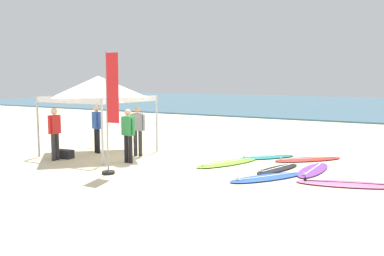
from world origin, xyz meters
TOP-DOWN VIEW (x-y plane):
  - ground_plane at (0.00, 0.00)m, footprint 80.00×80.00m
  - sea at (0.00, 33.99)m, footprint 80.00×36.00m
  - canopy_tent at (-2.96, 0.42)m, footprint 3.01×3.01m
  - surfboard_red at (3.71, 2.97)m, footprint 2.11×2.15m
  - surfboard_purple at (4.27, 1.43)m, footprint 0.64×2.32m
  - surfboard_teal at (2.40, 2.66)m, footprint 1.76×1.91m
  - surfboard_blue at (3.45, -0.13)m, footprint 1.77×2.33m
  - surfboard_lime at (1.69, 1.09)m, footprint 1.52×2.49m
  - surfboard_pink at (5.47, 0.22)m, footprint 2.67×1.42m
  - surfboard_black at (3.33, 1.06)m, footprint 0.99×1.99m
  - person_red at (-3.43, -1.17)m, footprint 0.26×0.55m
  - person_grey at (-1.56, 0.78)m, footprint 0.53×0.31m
  - person_blue at (-3.20, 0.53)m, footprint 0.51×0.35m
  - person_green at (-1.09, -0.31)m, footprint 0.55×0.24m
  - banner_flag at (-0.47, -1.84)m, footprint 0.60×0.36m
  - gear_bag_near_tent at (-3.46, -0.77)m, footprint 0.62×0.37m

SIDE VIEW (x-z plane):
  - ground_plane at x=0.00m, z-range 0.00..0.00m
  - surfboard_pink at x=5.47m, z-range -0.06..0.13m
  - surfboard_lime at x=1.69m, z-range -0.06..0.13m
  - surfboard_red at x=3.71m, z-range -0.06..0.13m
  - surfboard_blue at x=3.45m, z-range -0.06..0.13m
  - surfboard_purple at x=4.27m, z-range -0.06..0.13m
  - surfboard_teal at x=2.40m, z-range -0.06..0.13m
  - surfboard_black at x=3.33m, z-range -0.06..0.13m
  - sea at x=0.00m, z-range 0.00..0.10m
  - gear_bag_near_tent at x=-3.46m, z-range 0.00..0.28m
  - person_red at x=-3.43m, z-range 0.13..1.84m
  - person_grey at x=-1.56m, z-range 0.13..1.84m
  - person_blue at x=-3.20m, z-range 0.13..1.84m
  - person_green at x=-1.09m, z-range 0.13..1.84m
  - banner_flag at x=-0.47m, z-range -0.13..3.27m
  - canopy_tent at x=-2.96m, z-range 1.01..3.76m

